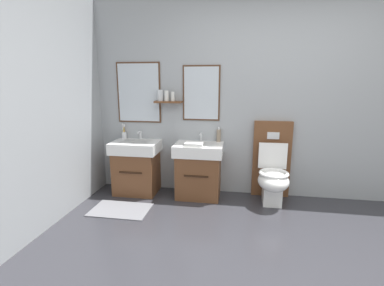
{
  "coord_description": "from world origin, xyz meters",
  "views": [
    {
      "loc": [
        -0.44,
        -1.95,
        1.51
      ],
      "look_at": [
        -1.01,
        1.4,
        0.75
      ],
      "focal_mm": 26.47,
      "sensor_mm": 36.0,
      "label": 1
    }
  ],
  "objects_px": {
    "vanity_sink_left": "(137,166)",
    "toilet": "(272,172)",
    "soap_dispenser": "(219,135)",
    "vanity_sink_right": "(199,169)",
    "toothbrush_cup": "(124,134)",
    "folded_hand_towel": "(194,144)"
  },
  "relations": [
    {
      "from": "vanity_sink_right",
      "to": "folded_hand_towel",
      "type": "bearing_deg",
      "value": -105.85
    },
    {
      "from": "vanity_sink_right",
      "to": "folded_hand_towel",
      "type": "xyz_separation_m",
      "value": [
        -0.04,
        -0.14,
        0.36
      ]
    },
    {
      "from": "vanity_sink_left",
      "to": "toilet",
      "type": "xyz_separation_m",
      "value": [
        1.79,
        0.0,
        0.01
      ]
    },
    {
      "from": "soap_dispenser",
      "to": "vanity_sink_left",
      "type": "bearing_deg",
      "value": -171.04
    },
    {
      "from": "toothbrush_cup",
      "to": "soap_dispenser",
      "type": "xyz_separation_m",
      "value": [
        1.32,
        0.01,
        0.03
      ]
    },
    {
      "from": "vanity_sink_left",
      "to": "toothbrush_cup",
      "type": "relative_size",
      "value": 3.41
    },
    {
      "from": "toilet",
      "to": "folded_hand_towel",
      "type": "relative_size",
      "value": 4.55
    },
    {
      "from": "vanity_sink_right",
      "to": "toilet",
      "type": "height_order",
      "value": "toilet"
    },
    {
      "from": "vanity_sink_right",
      "to": "folded_hand_towel",
      "type": "height_order",
      "value": "folded_hand_towel"
    },
    {
      "from": "soap_dispenser",
      "to": "vanity_sink_right",
      "type": "bearing_deg",
      "value": -144.23
    },
    {
      "from": "soap_dispenser",
      "to": "folded_hand_towel",
      "type": "xyz_separation_m",
      "value": [
        -0.28,
        -0.31,
        -0.06
      ]
    },
    {
      "from": "toilet",
      "to": "vanity_sink_left",
      "type": "bearing_deg",
      "value": -179.96
    },
    {
      "from": "vanity_sink_left",
      "to": "toothbrush_cup",
      "type": "bearing_deg",
      "value": 144.7
    },
    {
      "from": "toilet",
      "to": "toothbrush_cup",
      "type": "bearing_deg",
      "value": 175.43
    },
    {
      "from": "vanity_sink_left",
      "to": "toothbrush_cup",
      "type": "distance_m",
      "value": 0.49
    },
    {
      "from": "vanity_sink_left",
      "to": "soap_dispenser",
      "type": "distance_m",
      "value": 1.18
    },
    {
      "from": "toothbrush_cup",
      "to": "folded_hand_towel",
      "type": "xyz_separation_m",
      "value": [
        1.04,
        -0.3,
        -0.04
      ]
    },
    {
      "from": "vanity_sink_left",
      "to": "vanity_sink_right",
      "type": "bearing_deg",
      "value": 0.0
    },
    {
      "from": "toothbrush_cup",
      "to": "soap_dispenser",
      "type": "distance_m",
      "value": 1.32
    },
    {
      "from": "vanity_sink_right",
      "to": "soap_dispenser",
      "type": "height_order",
      "value": "soap_dispenser"
    },
    {
      "from": "toilet",
      "to": "folded_hand_towel",
      "type": "bearing_deg",
      "value": -171.7
    },
    {
      "from": "vanity_sink_right",
      "to": "toothbrush_cup",
      "type": "distance_m",
      "value": 1.16
    }
  ]
}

